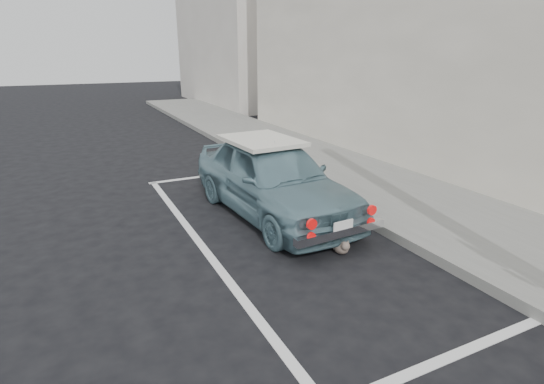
{
  "coord_description": "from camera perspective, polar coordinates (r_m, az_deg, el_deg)",
  "views": [
    {
      "loc": [
        -2.51,
        -2.75,
        2.79
      ],
      "look_at": [
        0.19,
        2.74,
        0.75
      ],
      "focal_mm": 28.0,
      "sensor_mm": 36.0,
      "label": 1
    }
  ],
  "objects": [
    {
      "name": "pline_front",
      "position": [
        10.12,
        -7.87,
        2.27
      ],
      "size": [
        3.0,
        0.12,
        0.01
      ],
      "primitive_type": "cube",
      "color": "silver",
      "rests_on": "ground"
    },
    {
      "name": "sidewalk",
      "position": [
        7.91,
        22.51,
        -3.12
      ],
      "size": [
        2.8,
        40.0,
        0.15
      ],
      "primitive_type": "cube",
      "color": "slate",
      "rests_on": "ground"
    },
    {
      "name": "retro_coupe",
      "position": [
        7.43,
        0.06,
        1.95
      ],
      "size": [
        1.84,
        4.06,
        1.35
      ],
      "rotation": [
        0.0,
        0.0,
        0.06
      ],
      "color": "slate",
      "rests_on": "ground"
    },
    {
      "name": "shop_building",
      "position": [
        11.15,
        28.19,
        19.99
      ],
      "size": [
        3.5,
        18.0,
        7.0
      ],
      "color": "beige",
      "rests_on": "ground"
    },
    {
      "name": "ground",
      "position": [
        4.65,
        13.62,
        -19.0
      ],
      "size": [
        80.0,
        80.0,
        0.0
      ],
      "primitive_type": "plane",
      "color": "black",
      "rests_on": "ground"
    },
    {
      "name": "pline_rear",
      "position": [
        4.68,
        22.79,
        -19.78
      ],
      "size": [
        3.0,
        0.12,
        0.01
      ],
      "primitive_type": "cube",
      "color": "silver",
      "rests_on": "ground"
    },
    {
      "name": "building_far",
      "position": [
        24.45,
        -5.28,
        21.18
      ],
      "size": [
        3.5,
        10.0,
        8.0
      ],
      "primitive_type": "cube",
      "color": "beige",
      "rests_on": "ground"
    },
    {
      "name": "pline_side",
      "position": [
        6.59,
        -9.64,
        -6.85
      ],
      "size": [
        0.12,
        7.0,
        0.01
      ],
      "primitive_type": "cube",
      "color": "silver",
      "rests_on": "ground"
    },
    {
      "name": "cat",
      "position": [
        6.25,
        9.25,
        -7.15
      ],
      "size": [
        0.25,
        0.48,
        0.26
      ],
      "rotation": [
        0.0,
        0.0,
        -0.11
      ],
      "color": "#756A59",
      "rests_on": "ground"
    }
  ]
}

